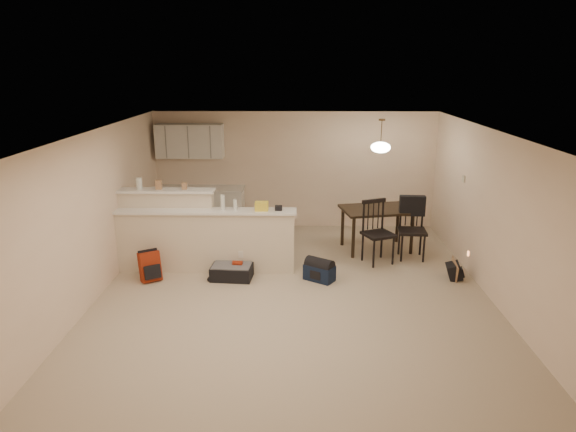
{
  "coord_description": "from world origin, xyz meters",
  "views": [
    {
      "loc": [
        0.04,
        -7.36,
        3.43
      ],
      "look_at": [
        -0.1,
        0.7,
        1.05
      ],
      "focal_mm": 32.0,
      "sensor_mm": 36.0,
      "label": 1
    }
  ],
  "objects_px": {
    "navy_duffel": "(319,273)",
    "pendant_lamp": "(381,147)",
    "dining_chair_near": "(379,233)",
    "dining_table": "(377,213)",
    "suitcase": "(232,272)",
    "red_backpack": "(150,266)",
    "dining_chair_far": "(412,229)",
    "black_daypack": "(454,271)"
  },
  "relations": [
    {
      "from": "dining_chair_near",
      "to": "navy_duffel",
      "type": "xyz_separation_m",
      "value": [
        -1.08,
        -0.81,
        -0.43
      ]
    },
    {
      "from": "dining_table",
      "to": "pendant_lamp",
      "type": "distance_m",
      "value": 1.27
    },
    {
      "from": "red_backpack",
      "to": "black_daypack",
      "type": "distance_m",
      "value": 5.04
    },
    {
      "from": "navy_duffel",
      "to": "suitcase",
      "type": "bearing_deg",
      "value": -148.47
    },
    {
      "from": "black_daypack",
      "to": "dining_table",
      "type": "bearing_deg",
      "value": 47.33
    },
    {
      "from": "suitcase",
      "to": "navy_duffel",
      "type": "height_order",
      "value": "navy_duffel"
    },
    {
      "from": "suitcase",
      "to": "dining_chair_near",
      "type": "bearing_deg",
      "value": 21.67
    },
    {
      "from": "dining_chair_far",
      "to": "navy_duffel",
      "type": "xyz_separation_m",
      "value": [
        -1.73,
        -1.04,
        -0.42
      ]
    },
    {
      "from": "dining_table",
      "to": "dining_chair_near",
      "type": "relative_size",
      "value": 1.29
    },
    {
      "from": "pendant_lamp",
      "to": "dining_chair_near",
      "type": "distance_m",
      "value": 1.58
    },
    {
      "from": "dining_table",
      "to": "dining_chair_far",
      "type": "height_order",
      "value": "dining_chair_far"
    },
    {
      "from": "dining_chair_near",
      "to": "pendant_lamp",
      "type": "bearing_deg",
      "value": 60.27
    },
    {
      "from": "navy_duffel",
      "to": "black_daypack",
      "type": "relative_size",
      "value": 1.63
    },
    {
      "from": "dining_chair_far",
      "to": "red_backpack",
      "type": "relative_size",
      "value": 2.28
    },
    {
      "from": "dining_table",
      "to": "red_backpack",
      "type": "height_order",
      "value": "dining_table"
    },
    {
      "from": "black_daypack",
      "to": "pendant_lamp",
      "type": "bearing_deg",
      "value": 47.33
    },
    {
      "from": "suitcase",
      "to": "navy_duffel",
      "type": "xyz_separation_m",
      "value": [
        1.46,
        -0.04,
        0.02
      ]
    },
    {
      "from": "dining_chair_far",
      "to": "suitcase",
      "type": "relative_size",
      "value": 1.66
    },
    {
      "from": "dining_chair_near",
      "to": "dining_table",
      "type": "bearing_deg",
      "value": 60.27
    },
    {
      "from": "dining_chair_near",
      "to": "navy_duffel",
      "type": "relative_size",
      "value": 2.33
    },
    {
      "from": "red_backpack",
      "to": "black_daypack",
      "type": "bearing_deg",
      "value": -29.59
    },
    {
      "from": "dining_table",
      "to": "pendant_lamp",
      "type": "relative_size",
      "value": 2.36
    },
    {
      "from": "dining_table",
      "to": "suitcase",
      "type": "height_order",
      "value": "dining_table"
    },
    {
      "from": "dining_chair_near",
      "to": "navy_duffel",
      "type": "distance_m",
      "value": 1.42
    },
    {
      "from": "suitcase",
      "to": "navy_duffel",
      "type": "distance_m",
      "value": 1.46
    },
    {
      "from": "pendant_lamp",
      "to": "red_backpack",
      "type": "xyz_separation_m",
      "value": [
        -3.94,
        -1.55,
        -1.75
      ]
    },
    {
      "from": "navy_duffel",
      "to": "dining_table",
      "type": "bearing_deg",
      "value": 85.81
    },
    {
      "from": "dining_table",
      "to": "black_daypack",
      "type": "xyz_separation_m",
      "value": [
        1.1,
        -1.4,
        -0.59
      ]
    },
    {
      "from": "dining_table",
      "to": "red_backpack",
      "type": "relative_size",
      "value": 3.0
    },
    {
      "from": "navy_duffel",
      "to": "black_daypack",
      "type": "xyz_separation_m",
      "value": [
        2.25,
        0.1,
        -0.0
      ]
    },
    {
      "from": "red_backpack",
      "to": "navy_duffel",
      "type": "relative_size",
      "value": 1.0
    },
    {
      "from": "dining_chair_near",
      "to": "navy_duffel",
      "type": "bearing_deg",
      "value": -166.75
    },
    {
      "from": "dining_chair_far",
      "to": "black_daypack",
      "type": "xyz_separation_m",
      "value": [
        0.52,
        -0.94,
        -0.42
      ]
    },
    {
      "from": "suitcase",
      "to": "dining_chair_far",
      "type": "bearing_deg",
      "value": 22.18
    },
    {
      "from": "dining_chair_near",
      "to": "dining_chair_far",
      "type": "height_order",
      "value": "dining_chair_near"
    },
    {
      "from": "suitcase",
      "to": "black_daypack",
      "type": "distance_m",
      "value": 3.7
    },
    {
      "from": "pendant_lamp",
      "to": "dining_chair_near",
      "type": "xyz_separation_m",
      "value": [
        -0.07,
        -0.69,
        -1.42
      ]
    },
    {
      "from": "navy_duffel",
      "to": "pendant_lamp",
      "type": "bearing_deg",
      "value": 85.81
    },
    {
      "from": "suitcase",
      "to": "navy_duffel",
      "type": "bearing_deg",
      "value": 3.06
    },
    {
      "from": "dining_chair_near",
      "to": "red_backpack",
      "type": "relative_size",
      "value": 2.32
    },
    {
      "from": "dining_chair_near",
      "to": "black_daypack",
      "type": "height_order",
      "value": "dining_chair_near"
    },
    {
      "from": "black_daypack",
      "to": "red_backpack",
      "type": "bearing_deg",
      "value": 101.0
    }
  ]
}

